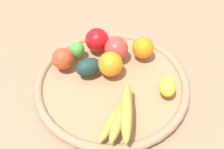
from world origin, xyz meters
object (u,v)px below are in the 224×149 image
Objects in this scene: orange_1 at (143,48)px; lime_0 at (77,49)px; apple_0 at (97,40)px; orange_0 at (111,64)px; apple_2 at (63,59)px; apple_1 at (116,49)px; banana_bunch at (121,113)px; avocado at (88,67)px; lemon_0 at (167,87)px.

orange_1 is 1.36× the size of lime_0.
apple_0 is (-0.06, -0.14, 0.00)m from orange_1.
orange_0 is at bearing 12.78° from apple_0.
apple_2 is (0.04, -0.05, 0.01)m from lime_0.
orange_0 is at bearing -23.20° from apple_1.
apple_0 is 0.13m from apple_2.
apple_0 reaches higher than banana_bunch.
lime_0 is at bearing 134.18° from apple_2.
apple_0 is at bearing 106.02° from lime_0.
apple_1 is 0.11m from avocado.
lime_0 is at bearing -161.69° from avocado.
apple_0 is at bearing -142.21° from lemon_0.
orange_1 is 1.07× the size of lemon_0.
orange_1 is at bearing 104.69° from avocado.
orange_0 is at bearing 178.87° from banana_bunch.
apple_0 reaches higher than lime_0.
avocado is at bearing -98.40° from orange_0.
apple_2 is at bearing -88.84° from orange_1.
banana_bunch reaches higher than lime_0.
lemon_0 is at bearing 61.43° from apple_2.
lime_0 is at bearing -100.50° from orange_1.
apple_1 is at bearing 94.30° from apple_2.
lemon_0 is at bearing 114.79° from banana_bunch.
apple_2 is at bearing -85.70° from apple_1.
lime_0 is (-0.09, -0.03, -0.00)m from avocado.
lemon_0 is 0.97× the size of apple_2.
apple_1 is at bearing 119.97° from avocado.
avocado is (-0.01, -0.07, -0.01)m from orange_0.
apple_0 reaches higher than apple_1.
banana_bunch is 0.26m from orange_1.
banana_bunch is at bearing 19.15° from lime_0.
lemon_0 is (-0.07, 0.15, -0.01)m from banana_bunch.
lime_0 is (-0.27, -0.09, -0.00)m from banana_bunch.
banana_bunch is 3.59× the size of lime_0.
lime_0 is at bearing -129.72° from lemon_0.
orange_0 reaches higher than avocado.
banana_bunch is at bearing -1.13° from orange_0.
avocado is (0.06, -0.10, -0.01)m from apple_1.
lemon_0 is (0.16, 0.03, -0.01)m from orange_1.
orange_0 is 0.95× the size of avocado.
apple_0 reaches higher than orange_0.
avocado is 1.01× the size of apple_0.
orange_1 reaches higher than lemon_0.
lime_0 is at bearing -135.04° from orange_0.
banana_bunch is (0.24, -0.03, -0.01)m from apple_1.
apple_2 is at bearing -148.26° from banana_bunch.
orange_1 is (0.01, 0.09, -0.00)m from apple_1.
lemon_0 is at bearing 61.87° from avocado.
lemon_0 is at bearing 54.37° from orange_0.
banana_bunch is 0.29m from apple_0.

